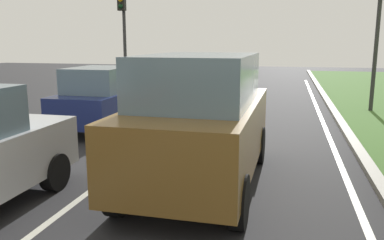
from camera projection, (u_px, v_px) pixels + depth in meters
The scene contains 8 objects.
ground_plane at pixel (197, 130), 11.35m from camera, with size 60.00×60.00×0.00m, color #262628.
lane_line_center at pixel (173, 129), 11.51m from camera, with size 0.12×32.00×0.01m, color silver.
lane_line_right_edge at pixel (329, 137), 10.52m from camera, with size 0.12×32.00×0.01m, color silver.
curb_right at pixel (349, 136), 10.40m from camera, with size 0.24×48.00×0.12m, color #9E9B93.
car_suv_ahead at pixel (201, 120), 6.79m from camera, with size 2.01×4.52×2.28m.
car_hatchback_far at pixel (103, 98), 11.37m from camera, with size 1.73×3.70×1.78m.
traffic_light_near_right at pixel (380, 11), 13.44m from camera, with size 0.32×0.50×5.19m.
traffic_light_overhead_left at pixel (123, 22), 17.17m from camera, with size 0.32×0.50×4.78m.
Camera 1 is at (2.47, 3.20, 2.49)m, focal length 37.20 mm.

